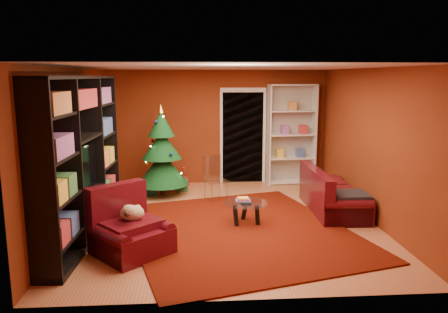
{
  "coord_description": "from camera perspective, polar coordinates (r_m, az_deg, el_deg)",
  "views": [
    {
      "loc": [
        -0.54,
        -7.22,
        2.46
      ],
      "look_at": [
        0.0,
        0.4,
        1.05
      ],
      "focal_mm": 35.0,
      "sensor_mm": 36.0,
      "label": 1
    }
  ],
  "objects": [
    {
      "name": "acrylic_chair",
      "position": [
        8.74,
        -1.08,
        -3.17
      ],
      "size": [
        0.55,
        0.57,
        0.8
      ],
      "primitive_type": null,
      "rotation": [
        0.0,
        0.0,
        0.4
      ],
      "color": "#66605B",
      "rests_on": "rug"
    },
    {
      "name": "doorway",
      "position": [
        10.11,
        2.47,
        2.44
      ],
      "size": [
        1.06,
        0.6,
        2.16
      ],
      "primitive_type": null,
      "color": "black",
      "rests_on": "floor"
    },
    {
      "name": "media_unit",
      "position": [
        6.91,
        -18.53,
        -0.32
      ],
      "size": [
        0.65,
        3.24,
        2.47
      ],
      "primitive_type": null,
      "rotation": [
        0.0,
        0.0,
        -0.05
      ],
      "color": "black",
      "rests_on": "floor"
    },
    {
      "name": "gift_box_green",
      "position": [
        9.58,
        -5.49,
        -3.71
      ],
      "size": [
        0.25,
        0.25,
        0.25
      ],
      "primitive_type": "cube",
      "rotation": [
        0.0,
        0.0,
        -0.0
      ],
      "color": "#255E2B",
      "rests_on": "floor"
    },
    {
      "name": "sofa",
      "position": [
        8.29,
        14.12,
        -4.24
      ],
      "size": [
        0.89,
        1.89,
        0.8
      ],
      "primitive_type": null,
      "rotation": [
        0.0,
        0.0,
        1.55
      ],
      "color": "#420911",
      "rests_on": "rug"
    },
    {
      "name": "ceiling",
      "position": [
        7.24,
        0.23,
        11.76
      ],
      "size": [
        5.0,
        5.5,
        0.05
      ],
      "primitive_type": "cube",
      "color": "silver",
      "rests_on": "wall_back"
    },
    {
      "name": "floor",
      "position": [
        7.65,
        0.21,
        -8.49
      ],
      "size": [
        5.0,
        5.5,
        0.05
      ],
      "primitive_type": "cube",
      "color": "#B0643F",
      "rests_on": "ground"
    },
    {
      "name": "armchair",
      "position": [
        6.28,
        -11.97,
        -9.06
      ],
      "size": [
        1.39,
        1.39,
        0.77
      ],
      "primitive_type": null,
      "rotation": [
        0.0,
        0.0,
        0.72
      ],
      "color": "#420911",
      "rests_on": "rug"
    },
    {
      "name": "rug",
      "position": [
        7.14,
        1.95,
        -9.61
      ],
      "size": [
        4.26,
        4.65,
        0.02
      ],
      "primitive_type": "cube",
      "rotation": [
        0.0,
        0.0,
        0.27
      ],
      "color": "#561004",
      "rests_on": "floor"
    },
    {
      "name": "dog",
      "position": [
        6.29,
        -11.9,
        -7.23
      ],
      "size": [
        0.5,
        0.49,
        0.25
      ],
      "primitive_type": null,
      "rotation": [
        0.0,
        0.0,
        0.72
      ],
      "color": "beige",
      "rests_on": "armchair"
    },
    {
      "name": "wall_back",
      "position": [
        10.07,
        -0.95,
        3.85
      ],
      "size": [
        5.0,
        0.05,
        2.6
      ],
      "primitive_type": "cube",
      "color": "maroon",
      "rests_on": "ground"
    },
    {
      "name": "gift_box_red",
      "position": [
        9.92,
        -5.38,
        -3.3
      ],
      "size": [
        0.28,
        0.28,
        0.21
      ],
      "primitive_type": "cube",
      "rotation": [
        0.0,
        0.0,
        -0.42
      ],
      "color": "maroon",
      "rests_on": "floor"
    },
    {
      "name": "white_bookshelf",
      "position": [
        10.13,
        8.81,
        2.84
      ],
      "size": [
        1.1,
        0.44,
        2.34
      ],
      "primitive_type": null,
      "rotation": [
        0.0,
        0.0,
        0.05
      ],
      "color": "white",
      "rests_on": "floor"
    },
    {
      "name": "christmas_tree",
      "position": [
        9.1,
        -8.12,
        0.65
      ],
      "size": [
        1.12,
        1.12,
        1.91
      ],
      "primitive_type": null,
      "rotation": [
        0.0,
        0.0,
        0.05
      ],
      "color": "#0D3F1A",
      "rests_on": "floor"
    },
    {
      "name": "wall_right",
      "position": [
        7.93,
        18.75,
        1.49
      ],
      "size": [
        0.05,
        5.5,
        2.6
      ],
      "primitive_type": "cube",
      "color": "maroon",
      "rests_on": "ground"
    },
    {
      "name": "gift_box_teal",
      "position": [
        9.33,
        -9.91,
        -4.04
      ],
      "size": [
        0.39,
        0.39,
        0.29
      ],
      "primitive_type": "cube",
      "rotation": [
        0.0,
        0.0,
        0.42
      ],
      "color": "#186B61",
      "rests_on": "floor"
    },
    {
      "name": "wall_left",
      "position": [
        7.58,
        -19.19,
        1.07
      ],
      "size": [
        0.05,
        5.5,
        2.6
      ],
      "primitive_type": "cube",
      "color": "maroon",
      "rests_on": "ground"
    },
    {
      "name": "coffee_table",
      "position": [
        7.39,
        2.88,
        -7.38
      ],
      "size": [
        0.77,
        0.77,
        0.47
      ],
      "primitive_type": null,
      "rotation": [
        0.0,
        0.0,
        -0.02
      ],
      "color": "gray",
      "rests_on": "rug"
    }
  ]
}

